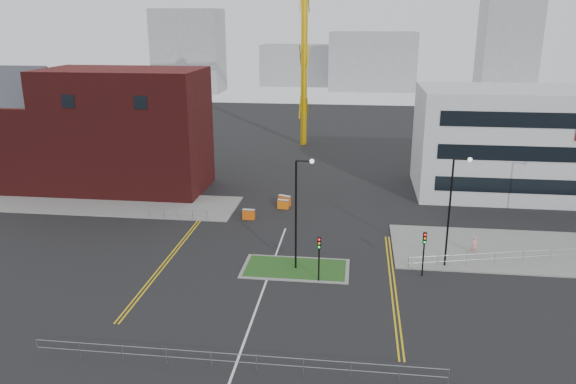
{
  "coord_description": "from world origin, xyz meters",
  "views": [
    {
      "loc": [
        6.54,
        -33.2,
        19.31
      ],
      "look_at": [
        0.78,
        12.79,
        5.0
      ],
      "focal_mm": 35.0,
      "sensor_mm": 36.0,
      "label": 1
    }
  ],
  "objects": [
    {
      "name": "ground",
      "position": [
        0.0,
        0.0,
        0.0
      ],
      "size": [
        200.0,
        200.0,
        0.0
      ],
      "primitive_type": "plane",
      "color": "black",
      "rests_on": "ground"
    },
    {
      "name": "pavement_left",
      "position": [
        -20.0,
        22.0,
        0.06
      ],
      "size": [
        28.0,
        8.0,
        0.12
      ],
      "primitive_type": "cube",
      "color": "slate",
      "rests_on": "ground"
    },
    {
      "name": "pavement_right",
      "position": [
        22.0,
        14.0,
        0.06
      ],
      "size": [
        24.0,
        10.0,
        0.12
      ],
      "primitive_type": "cube",
      "color": "slate",
      "rests_on": "ground"
    },
    {
      "name": "island_kerb",
      "position": [
        2.0,
        8.0,
        0.04
      ],
      "size": [
        8.6,
        4.6,
        0.08
      ],
      "primitive_type": "cube",
      "color": "slate",
      "rests_on": "ground"
    },
    {
      "name": "grass_island",
      "position": [
        2.0,
        8.0,
        0.06
      ],
      "size": [
        8.0,
        4.0,
        0.12
      ],
      "primitive_type": "cube",
      "color": "#1B4517",
      "rests_on": "ground"
    },
    {
      "name": "brick_building",
      "position": [
        -22.97,
        28.0,
        6.85
      ],
      "size": [
        24.2,
        10.07,
        14.24
      ],
      "color": "#481212",
      "rests_on": "ground"
    },
    {
      "name": "office_block",
      "position": [
        26.01,
        31.97,
        6.0
      ],
      "size": [
        25.0,
        12.2,
        12.0
      ],
      "color": "#BABCBF",
      "rests_on": "ground"
    },
    {
      "name": "streetlamp_island",
      "position": [
        2.22,
        8.0,
        5.41
      ],
      "size": [
        1.46,
        0.36,
        9.18
      ],
      "color": "black",
      "rests_on": "ground"
    },
    {
      "name": "streetlamp_right_near",
      "position": [
        14.22,
        10.0,
        5.41
      ],
      "size": [
        1.46,
        0.36,
        9.18
      ],
      "color": "black",
      "rests_on": "ground"
    },
    {
      "name": "traffic_light_island",
      "position": [
        4.0,
        5.98,
        2.57
      ],
      "size": [
        0.28,
        0.33,
        3.65
      ],
      "color": "black",
      "rests_on": "ground"
    },
    {
      "name": "traffic_light_right",
      "position": [
        12.0,
        7.98,
        2.57
      ],
      "size": [
        0.28,
        0.33,
        3.65
      ],
      "color": "black",
      "rests_on": "ground"
    },
    {
      "name": "railing_front",
      "position": [
        0.0,
        -6.0,
        0.78
      ],
      "size": [
        24.05,
        0.05,
        1.1
      ],
      "color": "gray",
      "rests_on": "ground"
    },
    {
      "name": "railing_left",
      "position": [
        -11.0,
        18.0,
        0.74
      ],
      "size": [
        6.05,
        0.05,
        1.1
      ],
      "color": "gray",
      "rests_on": "ground"
    },
    {
      "name": "railing_right",
      "position": [
        20.5,
        11.5,
        0.78
      ],
      "size": [
        19.05,
        5.05,
        1.1
      ],
      "color": "gray",
      "rests_on": "ground"
    },
    {
      "name": "centre_line",
      "position": [
        0.0,
        2.0,
        0.01
      ],
      "size": [
        0.15,
        30.0,
        0.01
      ],
      "primitive_type": "cube",
      "color": "silver",
      "rests_on": "ground"
    },
    {
      "name": "yellow_left_a",
      "position": [
        -9.0,
        10.0,
        0.01
      ],
      "size": [
        0.12,
        24.0,
        0.01
      ],
      "primitive_type": "cube",
      "color": "gold",
      "rests_on": "ground"
    },
    {
      "name": "yellow_left_b",
      "position": [
        -8.7,
        10.0,
        0.01
      ],
      "size": [
        0.12,
        24.0,
        0.01
      ],
      "primitive_type": "cube",
      "color": "gold",
      "rests_on": "ground"
    },
    {
      "name": "yellow_right_a",
      "position": [
        9.5,
        6.0,
        0.01
      ],
      "size": [
        0.12,
        20.0,
        0.01
      ],
      "primitive_type": "cube",
      "color": "gold",
      "rests_on": "ground"
    },
    {
      "name": "yellow_right_b",
      "position": [
        9.8,
        6.0,
        0.01
      ],
      "size": [
        0.12,
        20.0,
        0.01
      ],
      "primitive_type": "cube",
      "color": "gold",
      "rests_on": "ground"
    },
    {
      "name": "skyline_a",
      "position": [
        -40.0,
        120.0,
        11.0
      ],
      "size": [
        18.0,
        12.0,
        22.0
      ],
      "primitive_type": "cube",
      "color": "gray",
      "rests_on": "ground"
    },
    {
      "name": "skyline_b",
      "position": [
        10.0,
        130.0,
        8.0
      ],
      "size": [
        24.0,
        12.0,
        16.0
      ],
      "primitive_type": "cube",
      "color": "gray",
      "rests_on": "ground"
    },
    {
      "name": "skyline_c",
      "position": [
        45.0,
        125.0,
        14.0
      ],
      "size": [
        14.0,
        12.0,
        28.0
      ],
      "primitive_type": "cube",
      "color": "gray",
      "rests_on": "ground"
    },
    {
      "name": "skyline_d",
      "position": [
        -8.0,
        140.0,
        6.0
      ],
      "size": [
        30.0,
        12.0,
        12.0
      ],
      "primitive_type": "cube",
      "color": "gray",
      "rests_on": "ground"
    },
    {
      "name": "pedestrian",
      "position": [
        16.81,
        12.77,
        0.82
      ],
      "size": [
        0.63,
        0.44,
        1.64
      ],
      "primitive_type": "imported",
      "rotation": [
        0.0,
        0.0,
        -0.09
      ],
      "color": "pink",
      "rests_on": "ground"
    },
    {
      "name": "barrier_left",
      "position": [
        -1.0,
        22.84,
        0.54
      ],
      "size": [
        1.23,
        0.55,
        1.0
      ],
      "color": "orange",
      "rests_on": "ground"
    },
    {
      "name": "barrier_mid",
      "position": [
        -4.0,
        19.12,
        0.57
      ],
      "size": [
        1.24,
        0.43,
        1.04
      ],
      "color": "#D8540C",
      "rests_on": "ground"
    },
    {
      "name": "barrier_right",
      "position": [
        -1.0,
        23.89,
        0.61
      ],
      "size": [
        1.41,
        0.94,
        1.13
      ],
      "color": "#F05E0D",
      "rests_on": "ground"
    }
  ]
}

